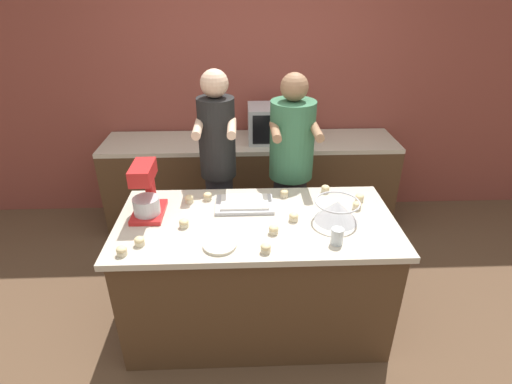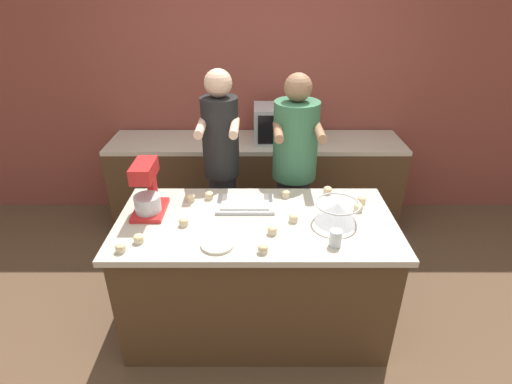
{
  "view_description": "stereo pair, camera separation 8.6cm",
  "coord_description": "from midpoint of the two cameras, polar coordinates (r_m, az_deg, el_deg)",
  "views": [
    {
      "loc": [
        -0.09,
        -2.19,
        2.24
      ],
      "look_at": [
        0.0,
        0.04,
        1.06
      ],
      "focal_mm": 28.0,
      "sensor_mm": 36.0,
      "label": 1
    },
    {
      "loc": [
        -0.0,
        -2.19,
        2.24
      ],
      "look_at": [
        0.0,
        0.04,
        1.06
      ],
      "focal_mm": 28.0,
      "sensor_mm": 36.0,
      "label": 2
    }
  ],
  "objects": [
    {
      "name": "cupcake_2",
      "position": [
        2.86,
        15.67,
        -1.07
      ],
      "size": [
        0.06,
        0.06,
        0.06
      ],
      "color": "beige",
      "rests_on": "island_counter"
    },
    {
      "name": "ground_plane",
      "position": [
        3.14,
        0.83,
        -17.78
      ],
      "size": [
        16.0,
        16.0,
        0.0
      ],
      "primitive_type": "plane",
      "color": "brown"
    },
    {
      "name": "cupcake_4",
      "position": [
        2.57,
        6.34,
        -3.67
      ],
      "size": [
        0.06,
        0.06,
        0.06
      ],
      "color": "beige",
      "rests_on": "island_counter"
    },
    {
      "name": "person_right",
      "position": [
        3.22,
        6.19,
        2.58
      ],
      "size": [
        0.36,
        0.51,
        1.67
      ],
      "color": "#232328",
      "rests_on": "ground_plane"
    },
    {
      "name": "cupcake_3",
      "position": [
        2.76,
        15.28,
        -2.14
      ],
      "size": [
        0.06,
        0.06,
        0.06
      ],
      "color": "beige",
      "rests_on": "island_counter"
    },
    {
      "name": "microwave_oven",
      "position": [
        3.81,
        4.26,
        9.71
      ],
      "size": [
        0.51,
        0.37,
        0.33
      ],
      "color": "#B7B7BC",
      "rests_on": "back_counter"
    },
    {
      "name": "small_plate",
      "position": [
        2.35,
        -4.45,
        -7.49
      ],
      "size": [
        0.19,
        0.19,
        0.02
      ],
      "color": "beige",
      "rests_on": "island_counter"
    },
    {
      "name": "baking_tray",
      "position": [
        2.73,
        -0.63,
        -1.67
      ],
      "size": [
        0.39,
        0.26,
        0.04
      ],
      "color": "#BCBCC1",
      "rests_on": "island_counter"
    },
    {
      "name": "cupcake_7",
      "position": [
        2.54,
        -9.36,
        -4.21
      ],
      "size": [
        0.06,
        0.06,
        0.06
      ],
      "color": "beige",
      "rests_on": "island_counter"
    },
    {
      "name": "mixing_bowl",
      "position": [
        2.58,
        12.42,
        -2.79
      ],
      "size": [
        0.29,
        0.29,
        0.14
      ],
      "color": "#BCBCC1",
      "rests_on": "island_counter"
    },
    {
      "name": "cupcake_9",
      "position": [
        2.94,
        11.01,
        0.27
      ],
      "size": [
        0.06,
        0.06,
        0.06
      ],
      "color": "beige",
      "rests_on": "island_counter"
    },
    {
      "name": "cupcake_1",
      "position": [
        2.28,
        2.1,
        -8.04
      ],
      "size": [
        0.06,
        0.06,
        0.06
      ],
      "color": "beige",
      "rests_on": "island_counter"
    },
    {
      "name": "cupcake_8",
      "position": [
        2.43,
        3.36,
        -5.44
      ],
      "size": [
        0.06,
        0.06,
        0.06
      ],
      "color": "beige",
      "rests_on": "island_counter"
    },
    {
      "name": "back_counter",
      "position": [
        4.03,
        0.59,
        1.43
      ],
      "size": [
        2.8,
        0.6,
        0.9
      ],
      "color": "#4C331E",
      "rests_on": "ground_plane"
    },
    {
      "name": "back_wall",
      "position": [
        4.06,
        0.6,
        15.16
      ],
      "size": [
        10.0,
        0.06,
        2.7
      ],
      "color": "brown",
      "rests_on": "ground_plane"
    },
    {
      "name": "island_counter",
      "position": [
        2.84,
        0.89,
        -11.53
      ],
      "size": [
        1.8,
        0.88,
        0.88
      ],
      "color": "#4C331E",
      "rests_on": "ground_plane"
    },
    {
      "name": "cupcake_6",
      "position": [
        2.84,
        5.12,
        -0.24
      ],
      "size": [
        0.06,
        0.06,
        0.06
      ],
      "color": "beige",
      "rests_on": "island_counter"
    },
    {
      "name": "person_left",
      "position": [
        3.19,
        -4.16,
        3.23
      ],
      "size": [
        0.3,
        0.48,
        1.7
      ],
      "color": "#232328",
      "rests_on": "ground_plane"
    },
    {
      "name": "cupcake_0",
      "position": [
        2.83,
        -5.86,
        -0.48
      ],
      "size": [
        0.06,
        0.06,
        0.06
      ],
      "color": "beige",
      "rests_on": "island_counter"
    },
    {
      "name": "stand_mixer",
      "position": [
        2.67,
        -14.37,
        0.12
      ],
      "size": [
        0.2,
        0.3,
        0.36
      ],
      "color": "red",
      "rests_on": "island_counter"
    },
    {
      "name": "cupcake_5",
      "position": [
        2.81,
        -8.47,
        -0.82
      ],
      "size": [
        0.06,
        0.06,
        0.06
      ],
      "color": "beige",
      "rests_on": "island_counter"
    },
    {
      "name": "drinking_glass",
      "position": [
        2.37,
        12.34,
        -6.46
      ],
      "size": [
        0.07,
        0.07,
        0.1
      ],
      "color": "silver",
      "rests_on": "island_counter"
    },
    {
      "name": "cupcake_10",
      "position": [
        2.39,
        -17.83,
        -7.6
      ],
      "size": [
        0.06,
        0.06,
        0.06
      ],
      "color": "beige",
      "rests_on": "island_counter"
    },
    {
      "name": "cupcake_11",
      "position": [
        2.44,
        -15.46,
        -6.43
      ],
      "size": [
        0.06,
        0.06,
        0.06
      ],
      "color": "beige",
      "rests_on": "island_counter"
    }
  ]
}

